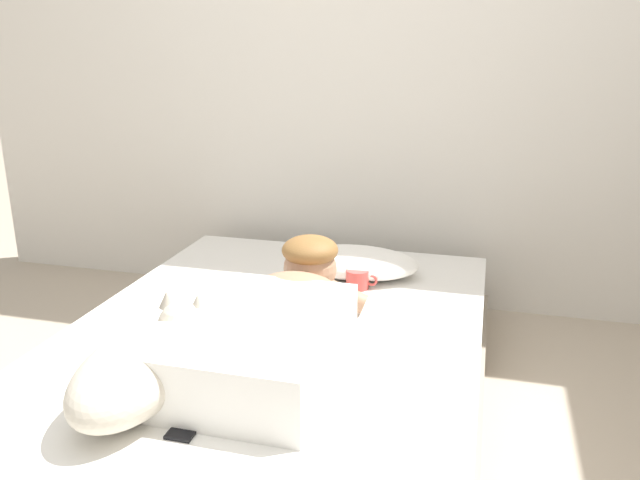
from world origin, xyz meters
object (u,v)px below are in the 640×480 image
object	(u,v)px
pillow	(355,262)
coffee_cup	(358,279)
dog	(142,367)
cell_phone	(189,424)
person_lying	(278,321)
bed	(267,380)

from	to	relation	value
pillow	coffee_cup	bearing A→B (deg)	-74.09
dog	coffee_cup	world-z (taller)	dog
cell_phone	coffee_cup	bearing A→B (deg)	77.89
person_lying	dog	distance (m)	0.44
bed	pillow	world-z (taller)	pillow
coffee_cup	pillow	bearing A→B (deg)	105.91
dog	pillow	bearing A→B (deg)	72.55
pillow	person_lying	size ratio (longest dim) A/B	0.57
bed	person_lying	xyz separation A→B (m)	(0.07, -0.08, 0.25)
bed	cell_phone	distance (m)	0.53
coffee_cup	cell_phone	world-z (taller)	coffee_cup
pillow	cell_phone	xyz separation A→B (m)	(-0.18, -1.17, -0.05)
bed	pillow	distance (m)	0.71
pillow	dog	size ratio (longest dim) A/B	0.90
pillow	person_lying	xyz separation A→B (m)	(-0.09, -0.74, 0.05)
pillow	dog	distance (m)	1.15
bed	person_lying	world-z (taller)	person_lying
bed	person_lying	distance (m)	0.28
bed	coffee_cup	size ratio (longest dim) A/B	16.65
person_lying	coffee_cup	size ratio (longest dim) A/B	7.36
person_lying	cell_phone	bearing A→B (deg)	-102.10
person_lying	bed	bearing A→B (deg)	131.94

